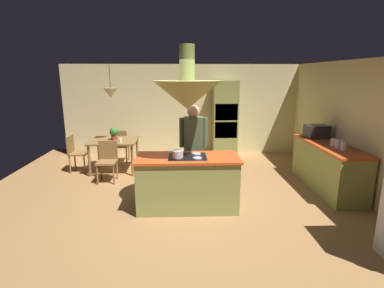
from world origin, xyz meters
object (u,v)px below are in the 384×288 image
(oven_tower, at_px, (225,120))
(chair_facing_island, at_px, (107,158))
(person_at_island, at_px, (193,144))
(canister_sugar, at_px, (339,144))
(kitchen_island, at_px, (187,182))
(chair_at_corner, at_px, (75,151))
(canister_tea, at_px, (334,142))
(canister_flour, at_px, (344,146))
(chair_by_back_wall, at_px, (120,144))
(potted_plant_on_table, at_px, (114,133))
(cup_on_table, at_px, (120,140))
(dining_table, at_px, (114,144))
(microwave_on_counter, at_px, (317,131))
(cooking_pot_on_cooktop, at_px, (178,154))

(oven_tower, height_order, chair_facing_island, oven_tower)
(person_at_island, height_order, canister_sugar, person_at_island)
(kitchen_island, height_order, oven_tower, oven_tower)
(chair_facing_island, bearing_deg, chair_at_corner, 143.50)
(canister_tea, bearing_deg, canister_flour, -90.00)
(canister_flour, xyz_separation_m, canister_tea, (0.00, 0.36, -0.01))
(chair_facing_island, bearing_deg, canister_sugar, -11.82)
(canister_flour, height_order, canister_tea, canister_flour)
(chair_by_back_wall, height_order, potted_plant_on_table, potted_plant_on_table)
(cup_on_table, xyz_separation_m, canister_tea, (4.34, -1.22, 0.19))
(person_at_island, xyz_separation_m, chair_by_back_wall, (-1.83, 2.13, -0.49))
(chair_by_back_wall, bearing_deg, dining_table, 90.00)
(canister_tea, bearing_deg, dining_table, 162.27)
(cup_on_table, bearing_deg, chair_at_corner, 168.43)
(dining_table, height_order, chair_at_corner, chair_at_corner)
(dining_table, relative_size, chair_by_back_wall, 1.25)
(kitchen_island, height_order, chair_facing_island, kitchen_island)
(chair_facing_island, relative_size, potted_plant_on_table, 2.90)
(chair_facing_island, bearing_deg, oven_tower, 33.10)
(potted_plant_on_table, height_order, cup_on_table, potted_plant_on_table)
(chair_facing_island, xyz_separation_m, canister_sugar, (4.54, -0.95, 0.50))
(person_at_island, relative_size, chair_at_corner, 1.98)
(chair_at_corner, bearing_deg, potted_plant_on_table, -89.96)
(potted_plant_on_table, bearing_deg, oven_tower, 22.33)
(canister_sugar, bearing_deg, person_at_island, 176.05)
(chair_facing_island, relative_size, microwave_on_counter, 1.89)
(dining_table, distance_m, canister_sugar, 4.84)
(canister_tea, distance_m, microwave_on_counter, 0.77)
(oven_tower, relative_size, chair_at_corner, 2.43)
(potted_plant_on_table, relative_size, canister_tea, 2.12)
(cup_on_table, relative_size, microwave_on_counter, 0.20)
(potted_plant_on_table, bearing_deg, microwave_on_counter, -8.63)
(canister_flour, xyz_separation_m, canister_sugar, (0.00, 0.18, 0.00))
(chair_by_back_wall, distance_m, canister_tea, 5.04)
(kitchen_island, xyz_separation_m, dining_table, (-1.70, 2.10, 0.20))
(cup_on_table, bearing_deg, dining_table, 131.43)
(dining_table, bearing_deg, canister_sugar, -19.77)
(person_at_island, xyz_separation_m, potted_plant_on_table, (-1.81, 1.45, -0.06))
(person_at_island, bearing_deg, canister_tea, -0.15)
(chair_facing_island, distance_m, chair_by_back_wall, 1.36)
(chair_by_back_wall, distance_m, chair_at_corner, 1.15)
(dining_table, bearing_deg, chair_facing_island, -90.00)
(person_at_island, height_order, chair_by_back_wall, person_at_island)
(oven_tower, xyz_separation_m, chair_facing_island, (-2.80, -1.83, -0.55))
(chair_facing_island, relative_size, cooking_pot_on_cooktop, 4.83)
(chair_at_corner, distance_m, canister_tea, 5.67)
(cooking_pot_on_cooktop, bearing_deg, microwave_on_counter, 27.24)
(canister_sugar, relative_size, microwave_on_counter, 0.35)
(microwave_on_counter, bearing_deg, potted_plant_on_table, 171.37)
(canister_flour, bearing_deg, chair_at_corner, 161.65)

